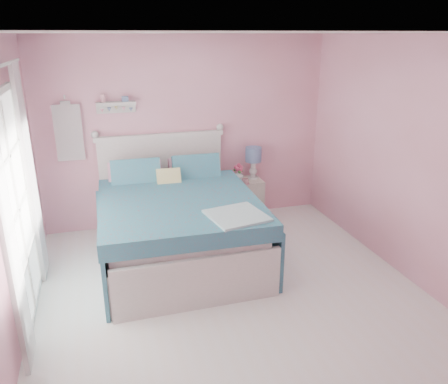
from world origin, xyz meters
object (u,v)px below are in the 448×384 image
teacup (245,181)px  table_lamp (253,157)px  bed (177,225)px  vase (239,175)px  nightstand (247,199)px

teacup → table_lamp: bearing=48.4°
bed → table_lamp: 1.70m
table_lamp → bed: bearing=-143.9°
bed → vase: (1.09, 0.93, 0.24)m
nightstand → teacup: size_ratio=6.07×
vase → teacup: 0.19m
table_lamp → teacup: bearing=-131.6°
teacup → vase: bearing=101.3°
bed → nightstand: (1.21, 0.91, -0.13)m
nightstand → table_lamp: bearing=25.4°
table_lamp → vase: (-0.23, -0.03, -0.25)m
nightstand → vase: 0.39m
bed → vase: size_ratio=15.31×
nightstand → vase: vase is taller
nightstand → vase: bearing=172.1°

